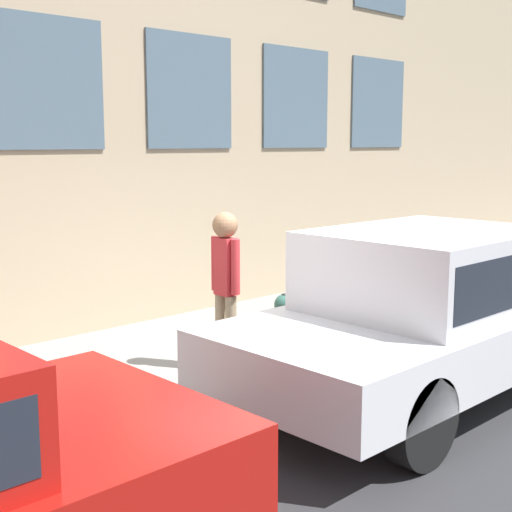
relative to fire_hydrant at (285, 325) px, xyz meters
name	(u,v)px	position (x,y,z in m)	size (l,w,h in m)	color
ground_plane	(283,385)	(-0.37, 0.41, -0.53)	(80.00, 80.00, 0.00)	#2D2D30
sidewalk	(198,351)	(1.09, 0.41, -0.46)	(2.92, 60.00, 0.14)	gray
building_facade	(117,59)	(2.70, 0.41, 3.18)	(0.33, 40.00, 7.40)	tan
fire_hydrant	(285,325)	(0.00, 0.00, 0.00)	(0.32, 0.44, 0.75)	#2D7260
person	(225,276)	(0.17, 0.76, 0.66)	(0.42, 0.28, 1.74)	#998466
parked_car_silver_near	(429,304)	(-1.58, -0.50, 0.44)	(2.10, 4.93, 1.74)	black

